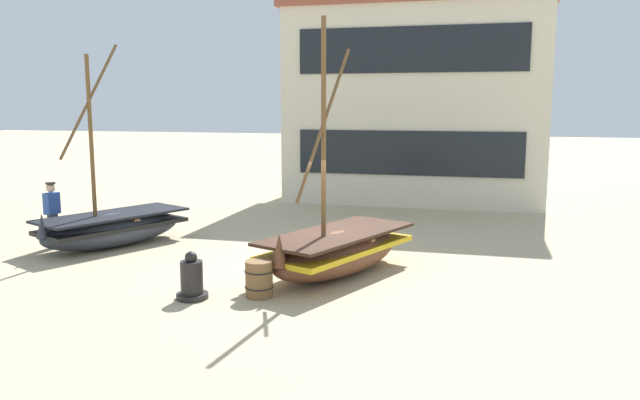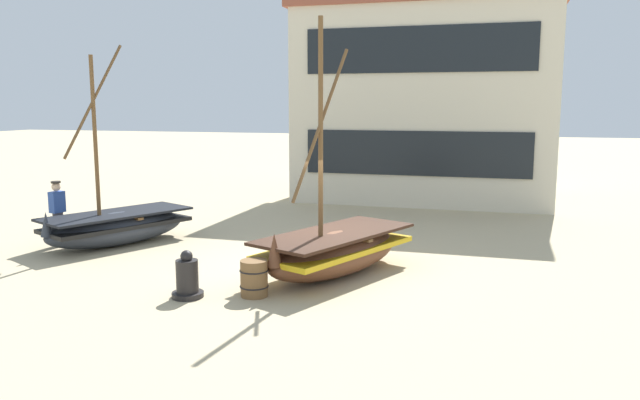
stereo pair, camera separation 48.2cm
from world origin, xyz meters
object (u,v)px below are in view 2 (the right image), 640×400
(fisherman_by_hull, at_px, (58,214))
(wooden_barrel, at_px, (254,278))
(harbor_building_main, at_px, (427,103))
(fishing_boat_centre_large, at_px, (117,226))
(fishing_boat_near_left, at_px, (334,250))
(capstan_winch, at_px, (187,279))

(fisherman_by_hull, bearing_deg, wooden_barrel, -21.36)
(harbor_building_main, bearing_deg, fishing_boat_centre_large, -121.75)
(fishing_boat_near_left, bearing_deg, fisherman_by_hull, 175.34)
(fisherman_by_hull, relative_size, capstan_winch, 1.85)
(harbor_building_main, bearing_deg, capstan_winch, -100.83)
(fisherman_by_hull, distance_m, capstan_winch, 6.03)
(fishing_boat_near_left, distance_m, fishing_boat_centre_large, 6.28)
(fishing_boat_centre_large, relative_size, harbor_building_main, 0.53)
(wooden_barrel, height_order, harbor_building_main, harbor_building_main)
(fisherman_by_hull, height_order, wooden_barrel, fisherman_by_hull)
(fishing_boat_centre_large, xyz_separation_m, wooden_barrel, (5.10, -3.07, -0.14))
(fishing_boat_centre_large, relative_size, capstan_winch, 5.60)
(fishing_boat_near_left, bearing_deg, fishing_boat_centre_large, 169.27)
(fishing_boat_near_left, relative_size, capstan_winch, 5.86)
(harbor_building_main, bearing_deg, wooden_barrel, -96.34)
(fishing_boat_near_left, relative_size, wooden_barrel, 7.63)
(fishing_boat_near_left, relative_size, fishing_boat_centre_large, 1.05)
(fisherman_by_hull, bearing_deg, capstan_winch, -29.21)
(capstan_winch, height_order, harbor_building_main, harbor_building_main)
(capstan_winch, distance_m, wooden_barrel, 1.26)
(fishing_boat_near_left, bearing_deg, wooden_barrel, -119.31)
(wooden_barrel, relative_size, harbor_building_main, 0.07)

